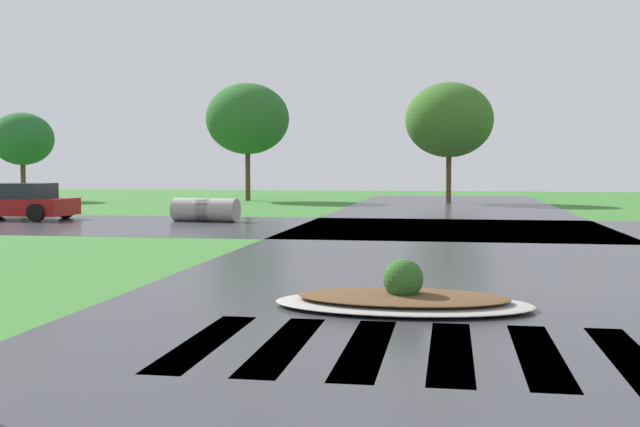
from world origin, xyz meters
TOP-DOWN VIEW (x-y plane):
  - asphalt_roadway at (0.00, 10.00)m, footprint 9.90×80.00m
  - asphalt_cross_road at (0.00, 22.30)m, footprint 90.00×8.91m
  - crosswalk_stripes at (0.00, 5.79)m, footprint 5.85×2.91m
  - median_island at (-0.66, 8.26)m, footprint 3.58×1.93m
  - car_blue_compact at (-15.73, 24.01)m, footprint 4.32×2.35m
  - drainage_pipe_stack at (-8.57, 24.08)m, footprint 2.46×1.14m
  - background_treeline at (-2.55, 40.30)m, footprint 42.21×5.90m

SIDE VIEW (x-z plane):
  - asphalt_roadway at x=0.00m, z-range 0.00..0.01m
  - asphalt_cross_road at x=0.00m, z-range 0.00..0.01m
  - crosswalk_stripes at x=0.00m, z-range 0.00..0.01m
  - median_island at x=-0.66m, z-range -0.21..0.47m
  - drainage_pipe_stack at x=-8.57m, z-range 0.00..0.83m
  - car_blue_compact at x=-15.73m, z-range -0.04..1.29m
  - background_treeline at x=-2.55m, z-range 0.99..7.63m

